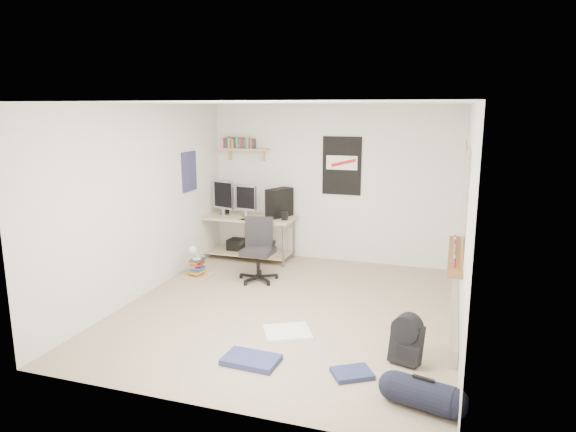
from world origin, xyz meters
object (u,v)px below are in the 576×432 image
(desk, at_px, (248,237))
(book_stack, at_px, (196,266))
(office_chair, at_px, (258,248))
(duffel_bag, at_px, (423,393))
(backpack, at_px, (406,344))

(desk, bearing_deg, book_stack, -108.31)
(desk, height_order, office_chair, office_chair)
(duffel_bag, bearing_deg, book_stack, 158.08)
(duffel_bag, distance_m, book_stack, 4.24)
(book_stack, bearing_deg, desk, 69.78)
(backpack, relative_size, book_stack, 0.98)
(desk, relative_size, office_chair, 1.69)
(desk, relative_size, duffel_bag, 3.00)
(office_chair, distance_m, backpack, 2.93)
(backpack, relative_size, duffel_bag, 0.75)
(book_stack, bearing_deg, duffel_bag, -36.26)
(office_chair, bearing_deg, desk, 103.57)
(office_chair, relative_size, book_stack, 2.31)
(backpack, bearing_deg, desk, 151.96)
(desk, height_order, backpack, desk)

